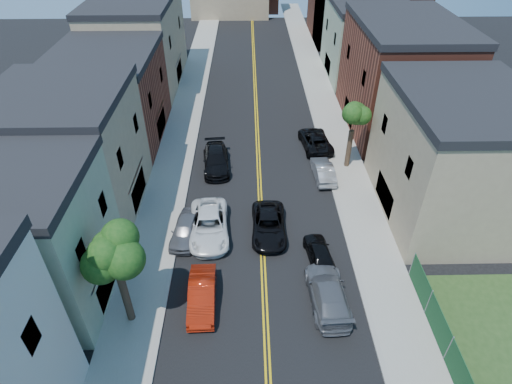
{
  "coord_description": "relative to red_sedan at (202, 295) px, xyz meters",
  "views": [
    {
      "loc": [
        -0.86,
        -1.39,
        20.94
      ],
      "look_at": [
        -0.37,
        23.69,
        2.0
      ],
      "focal_mm": 29.4,
      "sensor_mm": 36.0,
      "label": 1
    }
  ],
  "objects": [
    {
      "name": "bldg_right_tan",
      "position": [
        17.8,
        8.9,
        3.75
      ],
      "size": [
        9.0,
        12.0,
        9.0
      ],
      "primitive_type": "cube",
      "color": "#998466",
      "rests_on": "ground"
    },
    {
      "name": "dark_car_right_far",
      "position": [
        9.3,
        18.38,
        0.0
      ],
      "size": [
        3.12,
        5.67,
        1.51
      ],
      "primitive_type": "imported",
      "rotation": [
        0.0,
        0.0,
        3.26
      ],
      "color": "black",
      "rests_on": "ground"
    },
    {
      "name": "bldg_right_palegrn",
      "position": [
        17.8,
        36.9,
        3.5
      ],
      "size": [
        9.0,
        12.0,
        8.5
      ],
      "primitive_type": "cube",
      "color": "gray",
      "rests_on": "ground"
    },
    {
      "name": "bldg_right_brick",
      "position": [
        17.8,
        22.9,
        4.25
      ],
      "size": [
        9.0,
        14.0,
        10.0
      ],
      "primitive_type": "cube",
      "color": "brown",
      "rests_on": "ground"
    },
    {
      "name": "silver_car_right",
      "position": [
        9.3,
        13.23,
        -0.04
      ],
      "size": [
        1.78,
        4.42,
        1.43
      ],
      "primitive_type": "imported",
      "rotation": [
        0.0,
        0.0,
        3.2
      ],
      "color": "#929398",
      "rests_on": "ground"
    },
    {
      "name": "bldg_left_brick",
      "position": [
        -10.2,
        20.9,
        3.25
      ],
      "size": [
        9.0,
        12.0,
        8.0
      ],
      "primitive_type": "cube",
      "color": "brown",
      "rests_on": "ground"
    },
    {
      "name": "sidewalk_left",
      "position": [
        -4.1,
        24.9,
        -0.68
      ],
      "size": [
        3.2,
        100.0,
        0.15
      ],
      "primitive_type": "cube",
      "color": "gray",
      "rests_on": "ground"
    },
    {
      "name": "red_sedan",
      "position": [
        0.0,
        0.0,
        0.0
      ],
      "size": [
        1.74,
        4.61,
        1.5
      ],
      "primitive_type": "imported",
      "rotation": [
        0.0,
        0.0,
        0.03
      ],
      "color": "#AE200B",
      "rests_on": "ground"
    },
    {
      "name": "black_car_right",
      "position": [
        7.6,
        3.49,
        -0.08
      ],
      "size": [
        2.0,
        4.06,
        1.33
      ],
      "primitive_type": "imported",
      "rotation": [
        0.0,
        0.0,
        3.25
      ],
      "color": "black",
      "rests_on": "ground"
    },
    {
      "name": "bldg_left_tan_far",
      "position": [
        -10.2,
        34.9,
        4.0
      ],
      "size": [
        9.0,
        16.0,
        9.5
      ],
      "primitive_type": "cube",
      "color": "#998466",
      "rests_on": "ground"
    },
    {
      "name": "tree_left_mid",
      "position": [
        -4.08,
        -1.1,
        5.83
      ],
      "size": [
        5.2,
        5.2,
        9.29
      ],
      "color": "#322319",
      "rests_on": "sidewalk_left"
    },
    {
      "name": "fence_right",
      "position": [
        13.3,
        -5.6,
        0.35
      ],
      "size": [
        0.04,
        15.0,
        1.9
      ],
      "primitive_type": "cube",
      "color": "#143F1E",
      "rests_on": "sidewalk_right"
    },
    {
      "name": "bldg_left_tan_near",
      "position": [
        -10.2,
        9.9,
        3.75
      ],
      "size": [
        9.0,
        10.0,
        9.0
      ],
      "primitive_type": "cube",
      "color": "#998466",
      "rests_on": "ground"
    },
    {
      "name": "grey_car_right",
      "position": [
        7.6,
        -0.03,
        0.04
      ],
      "size": [
        2.48,
        5.54,
        1.58
      ],
      "primitive_type": "imported",
      "rotation": [
        0.0,
        0.0,
        3.19
      ],
      "color": "#5C5D63",
      "rests_on": "ground"
    },
    {
      "name": "curb_right",
      "position": [
        9.95,
        24.9,
        -0.68
      ],
      "size": [
        0.3,
        100.0,
        0.15
      ],
      "primitive_type": "cube",
      "color": "gray",
      "rests_on": "ground"
    },
    {
      "name": "bldg_left_palegrn",
      "position": [
        -10.2,
        0.9,
        3.5
      ],
      "size": [
        9.0,
        8.0,
        8.5
      ],
      "primitive_type": "cube",
      "color": "gray",
      "rests_on": "ground"
    },
    {
      "name": "grey_car_left",
      "position": [
        -1.7,
        5.91,
        -0.02
      ],
      "size": [
        2.19,
        4.46,
        1.46
      ],
      "primitive_type": "imported",
      "rotation": [
        0.0,
        0.0,
        -0.11
      ],
      "color": "slate",
      "rests_on": "ground"
    },
    {
      "name": "tree_right_far",
      "position": [
        11.72,
        14.9,
        5.01
      ],
      "size": [
        4.4,
        4.4,
        8.03
      ],
      "color": "#322319",
      "rests_on": "sidewalk_right"
    },
    {
      "name": "curb_left",
      "position": [
        -2.35,
        24.9,
        -0.68
      ],
      "size": [
        0.3,
        100.0,
        0.15
      ],
      "primitive_type": "cube",
      "color": "gray",
      "rests_on": "ground"
    },
    {
      "name": "white_pickup",
      "position": [
        0.0,
        6.23,
        0.07
      ],
      "size": [
        3.13,
        6.08,
        1.64
      ],
      "primitive_type": "imported",
      "rotation": [
        0.0,
        0.0,
        0.07
      ],
      "color": "white",
      "rests_on": "ground"
    },
    {
      "name": "black_suv_lane",
      "position": [
        4.3,
        6.26,
        -0.02
      ],
      "size": [
        2.49,
        5.29,
        1.46
      ],
      "primitive_type": "imported",
      "rotation": [
        0.0,
        0.0,
        -0.01
      ],
      "color": "black",
      "rests_on": "ground"
    },
    {
      "name": "sidewalk_right",
      "position": [
        11.7,
        24.9,
        -0.68
      ],
      "size": [
        3.2,
        100.0,
        0.15
      ],
      "primitive_type": "cube",
      "color": "gray",
      "rests_on": "ground"
    },
    {
      "name": "black_car_left",
      "position": [
        0.0,
        15.01,
        0.05
      ],
      "size": [
        2.71,
        5.67,
        1.6
      ],
      "primitive_type": "imported",
      "rotation": [
        0.0,
        0.0,
        0.09
      ],
      "color": "black",
      "rests_on": "ground"
    }
  ]
}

